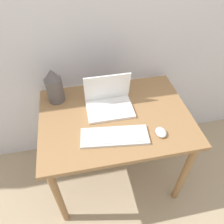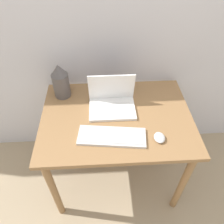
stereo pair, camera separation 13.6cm
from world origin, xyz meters
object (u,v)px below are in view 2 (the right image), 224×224
Objects in this scene: mouse at (159,138)px; laptop at (112,101)px; vase at (61,81)px; keyboard at (112,136)px.

laptop is at bearing 131.86° from mouse.
keyboard is at bearing -51.28° from vase.
keyboard is at bearing 174.13° from mouse.
mouse is (0.27, -0.30, -0.04)m from laptop.
laptop is at bearing -22.72° from vase.
laptop is 0.28m from keyboard.
keyboard is 1.64× the size of vase.
vase is at bearing 128.72° from keyboard.
vase is at bearing 144.20° from mouse.
mouse is at bearing -35.80° from vase.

